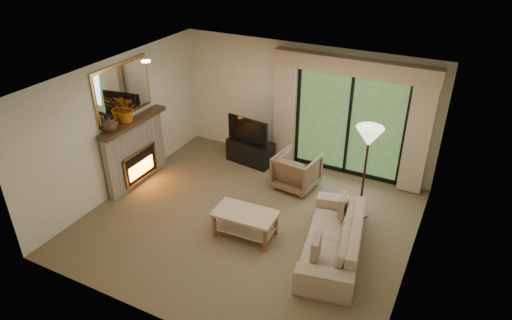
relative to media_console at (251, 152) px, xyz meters
The scene contains 22 objects.
floor 2.19m from the media_console, 63.56° to the right, with size 5.50×5.50×0.00m, color brown.
ceiling 3.20m from the media_console, 63.56° to the right, with size 5.50×5.50×0.00m, color silver.
wall_back 1.53m from the media_console, 29.56° to the left, with size 5.00×5.00×0.00m, color beige.
wall_front 4.67m from the media_console, 77.71° to the right, with size 5.00×5.00×0.00m, color beige.
wall_left 2.84m from the media_console, 132.39° to the right, with size 5.00×5.00×0.00m, color beige.
wall_right 4.33m from the media_console, 27.66° to the right, with size 5.00×5.00×0.00m, color beige.
fireplace 2.45m from the media_console, 133.49° to the right, with size 0.24×1.70×1.37m, color gray, non-canonical shape.
mirror 3.00m from the media_console, 134.92° to the right, with size 0.07×1.45×1.02m, color #B6803C, non-canonical shape.
sliding_door 2.20m from the media_console, 14.24° to the left, with size 2.26×0.10×2.16m, color black, non-canonical shape.
curtain_left 1.20m from the media_console, 32.18° to the left, with size 0.45×0.18×2.35m, color tan.
curtain_right 3.47m from the media_console, ahead, with size 0.45×0.18×2.35m, color tan.
cornice 2.88m from the media_console, 11.76° to the left, with size 3.20×0.24×0.32m, color tan.
media_console is the anchor object (origin of this frame).
tv 0.54m from the media_console, 75.96° to the right, with size 0.99×0.13×0.57m, color black.
armchair 1.38m from the media_console, 21.23° to the right, with size 0.77×0.80×0.73m, color brown.
sofa 3.32m from the media_console, 39.15° to the right, with size 2.19×0.85×0.64m, color tan.
pillow_near 3.71m from the media_console, 47.46° to the right, with size 0.10×0.40×0.40m, color #4C3F29.
pillow_far 2.92m from the media_console, 30.38° to the right, with size 0.09×0.36×0.36m, color #4C3F29.
coffee_table 2.58m from the media_console, 64.47° to the right, with size 1.05×0.58×0.47m, color tan, non-canonical shape.
floor_lamp 2.88m from the media_console, 17.69° to the right, with size 0.47×0.47×1.74m, color beige, non-canonical shape.
vase 3.10m from the media_console, 125.32° to the right, with size 0.25×0.25×0.26m, color #3E2915.
branches 2.84m from the media_console, 131.32° to the right, with size 0.48×0.42×0.54m, color #AA5A0E.
Camera 1 is at (3.11, -5.82, 4.90)m, focal length 32.00 mm.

